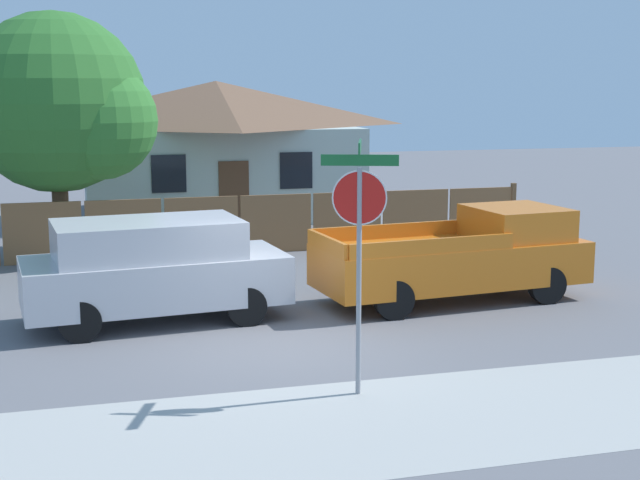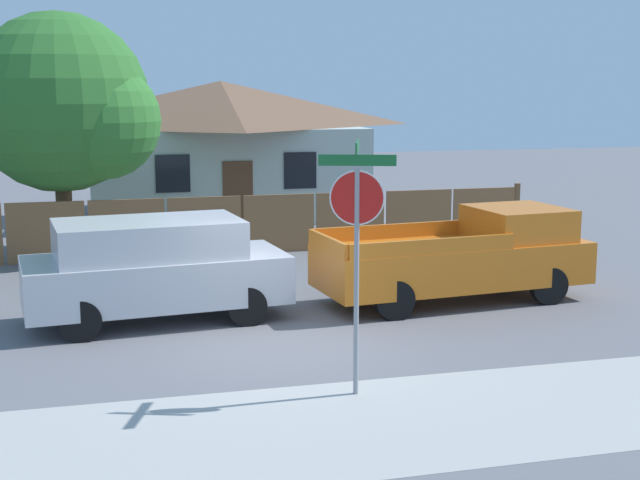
{
  "view_description": "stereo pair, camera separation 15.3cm",
  "coord_description": "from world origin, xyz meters",
  "px_view_note": "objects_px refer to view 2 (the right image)",
  "views": [
    {
      "loc": [
        -3.15,
        -13.73,
        4.22
      ],
      "look_at": [
        0.82,
        0.74,
        1.6
      ],
      "focal_mm": 50.0,
      "sensor_mm": 36.0,
      "label": 1
    },
    {
      "loc": [
        -3.0,
        -13.77,
        4.22
      ],
      "look_at": [
        0.82,
        0.74,
        1.6
      ],
      "focal_mm": 50.0,
      "sensor_mm": 36.0,
      "label": 2
    }
  ],
  "objects_px": {
    "orange_pickup": "(463,257)",
    "stop_sign": "(357,223)",
    "oak_tree": "(68,107)",
    "house": "(222,146)",
    "red_suv": "(154,267)"
  },
  "relations": [
    {
      "from": "orange_pickup",
      "to": "stop_sign",
      "type": "distance_m",
      "value": 6.1
    },
    {
      "from": "oak_tree",
      "to": "orange_pickup",
      "type": "height_order",
      "value": "oak_tree"
    },
    {
      "from": "oak_tree",
      "to": "stop_sign",
      "type": "xyz_separation_m",
      "value": [
        3.83,
        -11.53,
        -1.29
      ]
    },
    {
      "from": "house",
      "to": "stop_sign",
      "type": "relative_size",
      "value": 2.61
    },
    {
      "from": "red_suv",
      "to": "house",
      "type": "bearing_deg",
      "value": 70.56
    },
    {
      "from": "house",
      "to": "red_suv",
      "type": "relative_size",
      "value": 1.9
    },
    {
      "from": "oak_tree",
      "to": "red_suv",
      "type": "relative_size",
      "value": 1.25
    },
    {
      "from": "oak_tree",
      "to": "red_suv",
      "type": "height_order",
      "value": "oak_tree"
    },
    {
      "from": "red_suv",
      "to": "orange_pickup",
      "type": "relative_size",
      "value": 0.87
    },
    {
      "from": "orange_pickup",
      "to": "stop_sign",
      "type": "xyz_separation_m",
      "value": [
        -3.63,
        -4.66,
        1.52
      ]
    },
    {
      "from": "oak_tree",
      "to": "red_suv",
      "type": "bearing_deg",
      "value": -78.02
    },
    {
      "from": "house",
      "to": "orange_pickup",
      "type": "bearing_deg",
      "value": -78.12
    },
    {
      "from": "house",
      "to": "oak_tree",
      "type": "relative_size",
      "value": 1.52
    },
    {
      "from": "red_suv",
      "to": "stop_sign",
      "type": "bearing_deg",
      "value": -68.64
    },
    {
      "from": "red_suv",
      "to": "oak_tree",
      "type": "bearing_deg",
      "value": 96.23
    }
  ]
}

